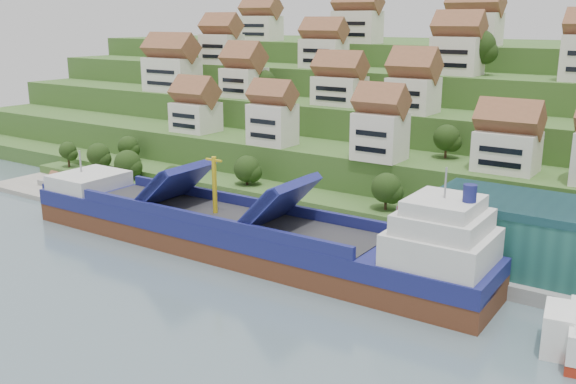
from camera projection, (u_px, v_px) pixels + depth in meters
The scene contains 9 objects.
ground at pixel (263, 264), 101.82m from camera, with size 300.00×300.00×0.00m, color slate.
quay at pixel (419, 255), 102.56m from camera, with size 180.00×14.00×2.20m, color gray.
pebble_beach at pixel (86, 191), 142.90m from camera, with size 45.00×20.00×1.00m, color gray.
hillside at pixel (480, 117), 181.48m from camera, with size 260.00×128.00×31.00m.
hillside_village at pixel (440, 78), 142.94m from camera, with size 154.84×63.43×28.76m.
hillside_trees at pixel (354, 116), 139.08m from camera, with size 142.45×62.17×32.54m.
flagpole at pixel (396, 227), 98.09m from camera, with size 1.28×0.16×8.00m.
beach_huts at pixel (75, 184), 142.58m from camera, with size 14.40×3.70×2.20m.
cargo_ship at pixel (248, 235), 104.35m from camera, with size 85.35×14.21×18.99m.
Camera 1 is at (57.16, -76.35, 37.65)m, focal length 40.00 mm.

